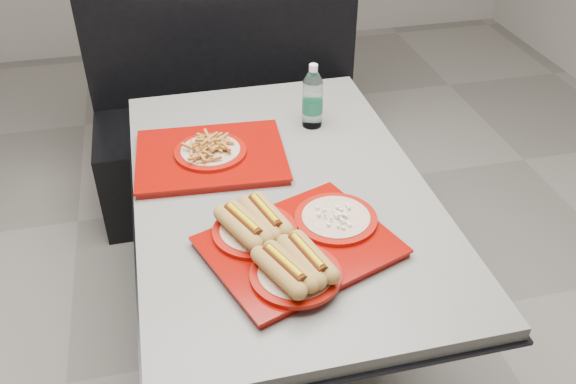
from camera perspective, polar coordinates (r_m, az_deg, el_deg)
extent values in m
plane|color=gray|center=(2.42, -0.56, -14.04)|extent=(6.00, 6.00, 0.00)
cylinder|color=black|center=(2.40, -0.56, -13.66)|extent=(0.52, 0.52, 0.05)
cylinder|color=black|center=(2.14, -0.62, -7.51)|extent=(0.11, 0.11, 0.66)
cube|color=black|center=(1.93, -0.68, -0.51)|extent=(0.92, 1.42, 0.01)
cube|color=gray|center=(1.91, -0.68, 0.09)|extent=(0.90, 1.40, 0.04)
cube|color=black|center=(3.03, -4.84, 3.43)|extent=(1.30, 0.55, 0.45)
cube|color=black|center=(2.98, -6.17, 15.22)|extent=(1.30, 0.10, 1.10)
cube|color=#820803|center=(1.66, 1.08, -5.30)|extent=(0.57, 0.50, 0.02)
cube|color=#820803|center=(1.65, 1.08, -4.94)|extent=(0.58, 0.52, 0.01)
cylinder|color=#910D04|center=(1.55, 0.73, -7.71)|extent=(0.23, 0.23, 0.01)
cylinder|color=beige|center=(1.54, 0.73, -7.53)|extent=(0.19, 0.19, 0.01)
cylinder|color=#910D04|center=(1.68, -3.13, -3.66)|extent=(0.23, 0.23, 0.01)
cylinder|color=beige|center=(1.67, -3.14, -3.49)|extent=(0.19, 0.19, 0.01)
cylinder|color=#910D04|center=(1.72, 4.50, -2.51)|extent=(0.23, 0.23, 0.01)
cylinder|color=beige|center=(1.72, 4.51, -2.33)|extent=(0.19, 0.19, 0.01)
cube|color=#820803|center=(2.03, -7.20, 3.17)|extent=(0.50, 0.40, 0.02)
cube|color=#820803|center=(2.03, -7.23, 3.50)|extent=(0.51, 0.41, 0.01)
cylinder|color=#910D04|center=(2.02, -7.26, 3.75)|extent=(0.24, 0.24, 0.01)
cylinder|color=beige|center=(2.02, -7.27, 3.92)|extent=(0.19, 0.19, 0.01)
cylinder|color=silver|center=(2.18, 2.30, 8.26)|extent=(0.07, 0.07, 0.17)
cylinder|color=#175E3E|center=(2.19, 2.30, 8.06)|extent=(0.07, 0.07, 0.05)
cone|color=silver|center=(2.13, 2.37, 10.77)|extent=(0.07, 0.07, 0.04)
cylinder|color=silver|center=(2.12, 2.39, 11.54)|extent=(0.03, 0.03, 0.02)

